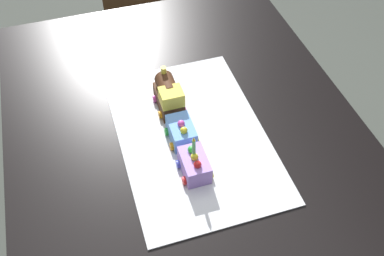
{
  "coord_description": "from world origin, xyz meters",
  "views": [
    {
      "loc": [
        0.76,
        -0.23,
        1.68
      ],
      "look_at": [
        -0.01,
        0.01,
        0.77
      ],
      "focal_mm": 41.35,
      "sensor_mm": 36.0,
      "label": 1
    }
  ],
  "objects_px": {
    "cake_car_gondola_lavender": "(194,165)",
    "birthday_candle": "(194,145)",
    "cake_locomotive": "(169,96)",
    "cake_car_caboose_sky_blue": "(181,132)",
    "dining_table": "(190,163)",
    "chair": "(147,12)"
  },
  "relations": [
    {
      "from": "cake_car_gondola_lavender",
      "to": "birthday_candle",
      "type": "bearing_deg",
      "value": 180.0
    },
    {
      "from": "cake_locomotive",
      "to": "cake_car_caboose_sky_blue",
      "type": "distance_m",
      "value": 0.13
    },
    {
      "from": "dining_table",
      "to": "cake_locomotive",
      "type": "height_order",
      "value": "cake_locomotive"
    },
    {
      "from": "chair",
      "to": "birthday_candle",
      "type": "distance_m",
      "value": 1.2
    },
    {
      "from": "cake_locomotive",
      "to": "cake_car_gondola_lavender",
      "type": "bearing_deg",
      "value": -0.0
    },
    {
      "from": "chair",
      "to": "birthday_candle",
      "type": "relative_size",
      "value": 14.33
    },
    {
      "from": "dining_table",
      "to": "cake_car_gondola_lavender",
      "type": "bearing_deg",
      "value": -11.35
    },
    {
      "from": "cake_locomotive",
      "to": "cake_car_caboose_sky_blue",
      "type": "height_order",
      "value": "cake_locomotive"
    },
    {
      "from": "dining_table",
      "to": "cake_car_gondola_lavender",
      "type": "xyz_separation_m",
      "value": [
        0.11,
        -0.02,
        0.14
      ]
    },
    {
      "from": "cake_car_caboose_sky_blue",
      "to": "birthday_candle",
      "type": "height_order",
      "value": "birthday_candle"
    },
    {
      "from": "chair",
      "to": "cake_locomotive",
      "type": "bearing_deg",
      "value": 86.31
    },
    {
      "from": "dining_table",
      "to": "chair",
      "type": "bearing_deg",
      "value": 174.13
    },
    {
      "from": "cake_locomotive",
      "to": "birthday_candle",
      "type": "xyz_separation_m",
      "value": [
        0.24,
        -0.0,
        0.05
      ]
    },
    {
      "from": "cake_car_caboose_sky_blue",
      "to": "birthday_candle",
      "type": "relative_size",
      "value": 1.67
    },
    {
      "from": "cake_car_caboose_sky_blue",
      "to": "birthday_candle",
      "type": "distance_m",
      "value": 0.13
    },
    {
      "from": "chair",
      "to": "dining_table",
      "type": "bearing_deg",
      "value": 88.59
    },
    {
      "from": "cake_car_caboose_sky_blue",
      "to": "birthday_candle",
      "type": "bearing_deg",
      "value": 0.0
    },
    {
      "from": "cake_locomotive",
      "to": "cake_car_caboose_sky_blue",
      "type": "bearing_deg",
      "value": -0.0
    },
    {
      "from": "cake_car_gondola_lavender",
      "to": "birthday_candle",
      "type": "height_order",
      "value": "birthday_candle"
    },
    {
      "from": "dining_table",
      "to": "cake_car_caboose_sky_blue",
      "type": "xyz_separation_m",
      "value": [
        -0.01,
        -0.02,
        0.14
      ]
    },
    {
      "from": "cake_car_caboose_sky_blue",
      "to": "cake_car_gondola_lavender",
      "type": "height_order",
      "value": "same"
    },
    {
      "from": "cake_car_gondola_lavender",
      "to": "chair",
      "type": "bearing_deg",
      "value": 173.6
    }
  ]
}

